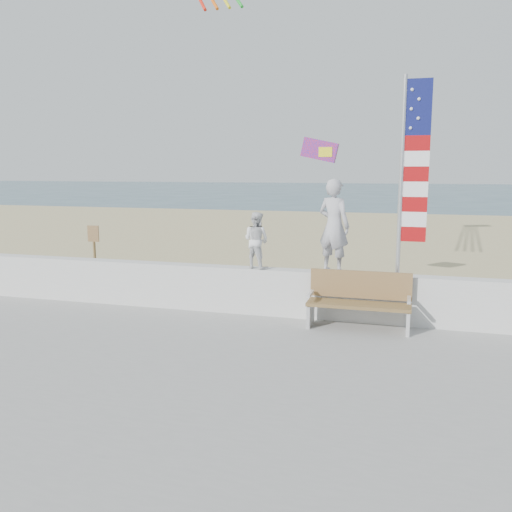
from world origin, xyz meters
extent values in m
plane|color=#2D4B5A|center=(0.00, 0.00, 0.00)|extent=(220.00, 220.00, 0.00)
cube|color=tan|center=(0.00, 9.00, 0.04)|extent=(90.00, 40.00, 0.08)
cube|color=#969691|center=(0.00, -4.00, 0.13)|extent=(50.00, 12.40, 0.10)
cube|color=silver|center=(0.00, 2.00, 0.63)|extent=(30.00, 0.35, 0.90)
imported|color=#A6A5AB|center=(1.64, 2.00, 1.94)|extent=(0.75, 0.64, 1.73)
imported|color=silver|center=(0.15, 2.00, 1.63)|extent=(0.64, 0.57, 1.09)
cube|color=brown|center=(2.18, 1.45, 0.62)|extent=(1.80, 0.50, 0.06)
cube|color=olive|center=(2.18, 1.72, 0.93)|extent=(1.80, 0.05, 0.50)
cube|color=silver|center=(1.33, 1.45, 0.38)|extent=(0.06, 0.50, 0.40)
cube|color=white|center=(1.33, 1.40, 0.78)|extent=(0.06, 0.45, 0.05)
cube|color=white|center=(3.03, 1.45, 0.38)|extent=(0.06, 0.50, 0.40)
cube|color=white|center=(3.03, 1.40, 0.78)|extent=(0.06, 0.45, 0.05)
cylinder|color=silver|center=(2.80, 2.00, 2.83)|extent=(0.08, 0.08, 3.50)
cube|color=#0F1451|center=(3.04, 2.00, 4.03)|extent=(0.44, 0.02, 0.95)
cube|color=#9E0A0C|center=(3.04, 2.00, 1.84)|extent=(0.44, 0.02, 0.26)
cube|color=white|center=(3.04, 2.00, 2.10)|extent=(0.44, 0.02, 0.26)
cube|color=#9E0A0C|center=(3.04, 2.00, 2.37)|extent=(0.44, 0.02, 0.26)
cube|color=white|center=(3.04, 2.00, 2.63)|extent=(0.44, 0.02, 0.26)
cube|color=#9E0A0C|center=(3.04, 2.00, 2.89)|extent=(0.44, 0.02, 0.26)
cube|color=white|center=(3.04, 2.00, 3.16)|extent=(0.44, 0.02, 0.26)
cube|color=#9E0A0C|center=(3.04, 2.00, 3.42)|extent=(0.44, 0.02, 0.26)
sphere|color=white|center=(2.92, 1.98, 3.68)|extent=(0.06, 0.06, 0.06)
sphere|color=white|center=(3.04, 1.98, 3.84)|extent=(0.06, 0.06, 0.06)
sphere|color=white|center=(2.92, 1.98, 4.00)|extent=(0.06, 0.06, 0.06)
sphere|color=white|center=(3.04, 1.98, 4.16)|extent=(0.06, 0.06, 0.06)
sphere|color=white|center=(2.92, 1.98, 4.32)|extent=(0.06, 0.06, 0.06)
cube|color=red|center=(0.91, 4.66, 3.41)|extent=(0.88, 0.24, 0.60)
cube|color=yellow|center=(1.06, 4.66, 3.36)|extent=(0.31, 0.23, 0.22)
cylinder|color=brown|center=(-4.89, 4.28, 0.68)|extent=(0.07, 0.07, 1.20)
cube|color=olive|center=(-4.89, 4.26, 1.33)|extent=(0.32, 0.03, 0.42)
camera|label=1|loc=(2.99, -7.94, 2.98)|focal=38.00mm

